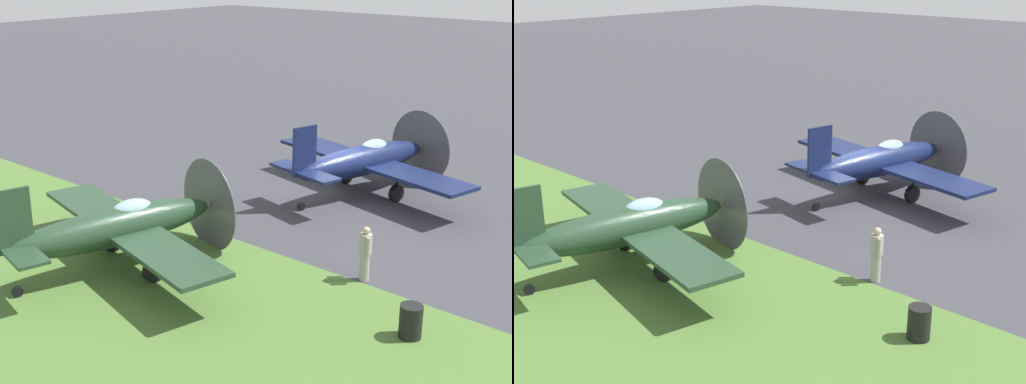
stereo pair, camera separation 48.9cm
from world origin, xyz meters
TOP-DOWN VIEW (x-y plane):
  - ground_plane at (0.00, 0.00)m, footprint 160.00×160.00m
  - grass_verge at (0.00, -11.13)m, footprint 120.00×11.00m
  - airplane_lead at (0.63, 1.46)m, footprint 9.74×7.79m
  - airplane_wingman at (-1.14, -9.68)m, footprint 9.60×7.67m
  - ground_crew_chief at (5.06, -5.42)m, footprint 0.49×0.46m
  - fuel_drum at (7.77, -7.47)m, footprint 0.60×0.60m

SIDE VIEW (x-z plane):
  - ground_plane at x=0.00m, z-range 0.00..0.00m
  - grass_verge at x=0.00m, z-range 0.00..0.01m
  - fuel_drum at x=7.77m, z-range 0.00..0.90m
  - ground_crew_chief at x=5.06m, z-range 0.05..1.78m
  - airplane_wingman at x=-1.14m, z-range -0.28..3.12m
  - airplane_lead at x=0.63m, z-range -0.28..3.17m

